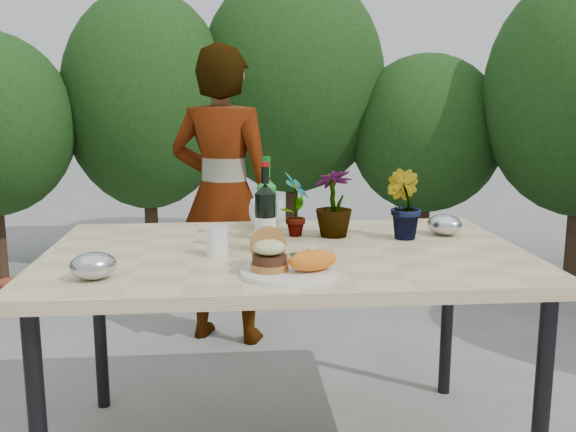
{
  "coord_description": "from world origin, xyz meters",
  "views": [
    {
      "loc": [
        -0.18,
        -2.1,
        1.26
      ],
      "look_at": [
        0.0,
        -0.08,
        0.88
      ],
      "focal_mm": 40.0,
      "sensor_mm": 36.0,
      "label": 1
    }
  ],
  "objects": [
    {
      "name": "sweet_potato",
      "position": [
        0.05,
        -0.33,
        0.8
      ],
      "size": [
        0.17,
        0.12,
        0.06
      ],
      "primitive_type": "ellipsoid",
      "rotation": [
        0.0,
        0.0,
        0.35
      ],
      "color": "orange",
      "rests_on": "dinner_plate"
    },
    {
      "name": "blue_bowl",
      "position": [
        -0.04,
        0.37,
        0.81
      ],
      "size": [
        0.15,
        0.15,
        0.11
      ],
      "primitive_type": "imported",
      "rotation": [
        0.0,
        0.0,
        0.08
      ],
      "color": "white",
      "rests_on": "patio_table"
    },
    {
      "name": "terracotta_pot",
      "position": [
        -1.55,
        1.85,
        0.07
      ],
      "size": [
        0.17,
        0.17,
        0.14
      ],
      "color": "#AA432B",
      "rests_on": "ground"
    },
    {
      "name": "patio_table",
      "position": [
        0.0,
        0.0,
        0.69
      ],
      "size": [
        1.6,
        1.0,
        0.75
      ],
      "color": "beige",
      "rests_on": "ground"
    },
    {
      "name": "plastic_cup",
      "position": [
        -0.23,
        -0.06,
        0.8
      ],
      "size": [
        0.07,
        0.07,
        0.09
      ],
      "primitive_type": "cylinder",
      "color": "white",
      "rests_on": "patio_table"
    },
    {
      "name": "dinner_plate",
      "position": [
        -0.02,
        -0.31,
        0.76
      ],
      "size": [
        0.28,
        0.28,
        0.01
      ],
      "primitive_type": "cylinder",
      "color": "white",
      "rests_on": "patio_table"
    },
    {
      "name": "seedling_left",
      "position": [
        0.05,
        0.2,
        0.87
      ],
      "size": [
        0.13,
        0.15,
        0.24
      ],
      "primitive_type": "imported",
      "rotation": [
        0.0,
        0.0,
        1.15
      ],
      "color": "#26581E",
      "rests_on": "patio_table"
    },
    {
      "name": "foil_packet_left",
      "position": [
        -0.57,
        -0.31,
        0.79
      ],
      "size": [
        0.16,
        0.15,
        0.08
      ],
      "primitive_type": "ellipsoid",
      "rotation": [
        0.0,
        0.0,
        0.34
      ],
      "color": "#AFB0B6",
      "rests_on": "patio_table"
    },
    {
      "name": "seedling_right",
      "position": [
        0.19,
        0.19,
        0.87
      ],
      "size": [
        0.17,
        0.17,
        0.25
      ],
      "primitive_type": "imported",
      "rotation": [
        0.0,
        0.0,
        3.44
      ],
      "color": "#24521C",
      "rests_on": "patio_table"
    },
    {
      "name": "sparkling_water",
      "position": [
        -0.06,
        0.16,
        0.86
      ],
      "size": [
        0.07,
        0.07,
        0.3
      ],
      "rotation": [
        0.0,
        0.0,
        0.42
      ],
      "color": "#178324",
      "rests_on": "patio_table"
    },
    {
      "name": "foil_packet_right",
      "position": [
        0.61,
        0.18,
        0.79
      ],
      "size": [
        0.17,
        0.17,
        0.08
      ],
      "primitive_type": "ellipsoid",
      "rotation": [
        0.0,
        0.0,
        2.34
      ],
      "color": "silver",
      "rests_on": "patio_table"
    },
    {
      "name": "grilled_veg",
      "position": [
        -0.0,
        -0.21,
        0.78
      ],
      "size": [
        0.08,
        0.05,
        0.03
      ],
      "color": "olive",
      "rests_on": "dinner_plate"
    },
    {
      "name": "person",
      "position": [
        -0.22,
        1.15,
        0.76
      ],
      "size": [
        0.64,
        0.53,
        1.51
      ],
      "primitive_type": "imported",
      "rotation": [
        0.0,
        0.0,
        2.8
      ],
      "color": "#925E49",
      "rests_on": "ground"
    },
    {
      "name": "burger_stack",
      "position": [
        -0.07,
        -0.29,
        0.81
      ],
      "size": [
        0.11,
        0.16,
        0.11
      ],
      "color": "#B7722D",
      "rests_on": "dinner_plate"
    },
    {
      "name": "wine_bottle",
      "position": [
        -0.07,
        -0.02,
        0.86
      ],
      "size": [
        0.07,
        0.07,
        0.3
      ],
      "rotation": [
        0.0,
        0.0,
        -0.14
      ],
      "color": "black",
      "rests_on": "patio_table"
    },
    {
      "name": "seedling_mid",
      "position": [
        0.44,
        0.14,
        0.87
      ],
      "size": [
        0.17,
        0.17,
        0.25
      ],
      "primitive_type": "imported",
      "rotation": [
        0.0,
        0.0,
        2.15
      ],
      "color": "#27591E",
      "rests_on": "patio_table"
    },
    {
      "name": "shrub_hedge",
      "position": [
        0.29,
        1.6,
        1.16
      ],
      "size": [
        6.96,
        5.13,
        2.24
      ],
      "color": "#382316",
      "rests_on": "ground"
    }
  ]
}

